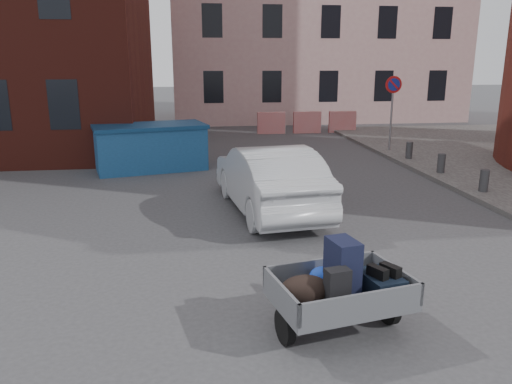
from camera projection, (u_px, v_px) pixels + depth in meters
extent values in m
plane|color=#38383A|center=(267.00, 259.00, 8.51)|extent=(120.00, 120.00, 0.00)
cylinder|color=gray|center=(391.00, 114.00, 18.01)|extent=(0.07, 0.07, 2.60)
cylinder|color=red|center=(394.00, 85.00, 17.73)|extent=(0.60, 0.03, 0.60)
cylinder|color=navy|center=(394.00, 85.00, 17.71)|extent=(0.44, 0.03, 0.44)
cylinder|color=#3A3A3D|center=(484.00, 181.00, 12.43)|extent=(0.22, 0.22, 0.55)
cylinder|color=#3A3A3D|center=(441.00, 163.00, 14.54)|extent=(0.22, 0.22, 0.55)
cylinder|color=#3A3A3D|center=(409.00, 150.00, 16.64)|extent=(0.22, 0.22, 0.55)
cube|color=red|center=(271.00, 123.00, 23.08)|extent=(1.30, 0.18, 1.00)
cube|color=red|center=(307.00, 122.00, 23.29)|extent=(1.30, 0.18, 1.00)
cube|color=red|center=(342.00, 122.00, 23.51)|extent=(1.30, 0.18, 1.00)
cylinder|color=black|center=(285.00, 326.00, 5.94)|extent=(0.19, 0.45, 0.44)
cylinder|color=black|center=(388.00, 307.00, 6.40)|extent=(0.19, 0.45, 0.44)
cube|color=slate|center=(339.00, 299.00, 6.11)|extent=(1.79, 1.41, 0.08)
cube|color=slate|center=(281.00, 295.00, 5.81)|extent=(0.27, 1.08, 0.28)
cube|color=slate|center=(395.00, 276.00, 6.31)|extent=(0.27, 1.08, 0.28)
cube|color=slate|center=(320.00, 269.00, 6.55)|extent=(1.57, 0.37, 0.28)
cube|color=slate|center=(363.00, 305.00, 5.58)|extent=(1.57, 0.37, 0.28)
cube|color=slate|center=(308.00, 275.00, 6.94)|extent=(0.22, 0.70, 0.06)
cube|color=#161934|center=(342.00, 267.00, 6.07)|extent=(0.39, 0.50, 0.70)
cube|color=black|center=(380.00, 284.00, 6.14)|extent=(0.52, 0.67, 0.25)
ellipsoid|color=black|center=(304.00, 290.00, 5.85)|extent=(0.66, 0.48, 0.36)
cube|color=black|center=(337.00, 288.00, 5.75)|extent=(0.31, 0.23, 0.48)
ellipsoid|color=#183EBA|center=(323.00, 276.00, 6.37)|extent=(0.41, 0.37, 0.24)
cube|color=black|center=(378.00, 272.00, 6.02)|extent=(0.22, 0.29, 0.13)
cube|color=black|center=(390.00, 270.00, 6.07)|extent=(0.22, 0.29, 0.13)
cube|color=#1E548E|center=(150.00, 149.00, 15.44)|extent=(3.54, 2.35, 1.30)
cube|color=navy|center=(149.00, 126.00, 15.26)|extent=(3.67, 2.48, 0.11)
imported|color=#B4B7BC|center=(269.00, 178.00, 11.12)|extent=(2.14, 4.69, 1.49)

